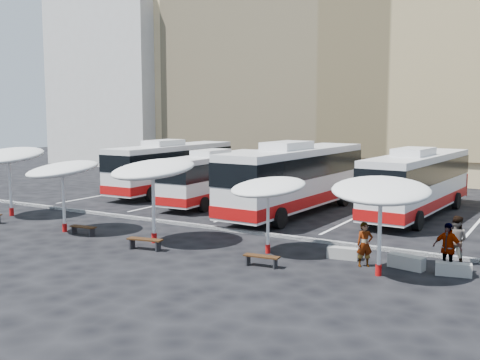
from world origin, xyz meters
The scene contains 23 objects.
ground centered at (0.00, 0.00, 0.00)m, with size 120.00×120.00×0.00m, color black.
sandstone_building centered at (0.00, 31.87, 12.63)m, with size 42.00×18.25×29.60m.
apartment_block centered at (-28.00, 28.00, 9.00)m, with size 14.00×14.00×18.00m, color beige.
curb_divider centered at (0.00, 0.50, 0.07)m, with size 34.00×0.25×0.15m, color black.
bay_lines centered at (0.00, 8.00, 0.01)m, with size 24.15×12.00×0.01m.
bus_0 centered at (-8.59, 9.68, 1.96)m, with size 2.93×12.13×3.84m.
bus_1 centered at (-3.43, 7.74, 1.76)m, with size 2.84×10.93×3.44m.
bus_2 centered at (2.55, 6.66, 2.12)m, with size 3.47×13.19×4.15m.
bus_3 centered at (8.76, 9.40, 1.97)m, with size 3.42×12.27×3.85m.
sunshade_0 centered at (-10.79, -2.24, 3.36)m, with size 4.22×4.26×3.96m.
sunshade_1 centered at (-4.91, -3.70, 3.03)m, with size 4.54×4.56×3.57m.
sunshade_2 centered at (0.29, -3.28, 3.27)m, with size 4.48×4.52×3.84m.
sunshade_3 centered at (5.51, -2.35, 2.73)m, with size 3.98×4.00×3.22m.
sunshade_4 centered at (10.38, -3.18, 3.04)m, with size 4.28×4.31×3.58m.
wood_bench_1 centered at (-3.63, -3.74, 0.32)m, with size 1.38×0.47×0.42m.
wood_bench_2 centered at (0.79, -4.49, 0.37)m, with size 1.60×0.69×0.48m.
wood_bench_3 centered at (6.26, -4.27, 0.33)m, with size 1.41×0.51×0.42m.
conc_bench_0 centered at (8.48, -1.63, 0.23)m, with size 1.21×0.40×0.45m, color gray.
conc_bench_1 centered at (11.00, -1.76, 0.25)m, with size 1.34×0.45×0.50m, color gray.
conc_bench_2 centered at (12.67, -1.83, 0.23)m, with size 1.22×0.41×0.46m, color gray.
passenger_0 centered at (9.56, -2.27, 0.84)m, with size 0.61×0.40×1.68m, color black.
passenger_1 centered at (12.45, -0.25, 0.94)m, with size 0.92×0.72×1.89m, color black.
passenger_2 centered at (12.40, -1.69, 0.93)m, with size 1.09×0.45×1.86m, color black.
Camera 1 is at (16.04, -22.32, 5.75)m, focal length 42.00 mm.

